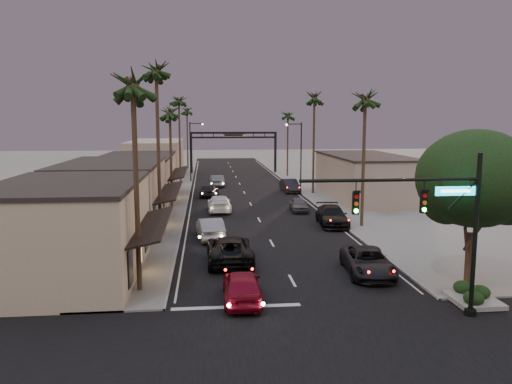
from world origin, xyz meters
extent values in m
plane|color=slate|center=(0.00, 40.00, 0.00)|extent=(200.00, 200.00, 0.00)
cube|color=black|center=(0.00, 45.00, 0.00)|extent=(14.00, 120.00, 0.02)
cube|color=black|center=(0.00, 0.00, 0.00)|extent=(80.00, 12.00, 0.02)
cube|color=slate|center=(-9.50, 52.00, 0.06)|extent=(5.00, 92.00, 0.12)
cube|color=slate|center=(9.50, 52.00, 0.06)|extent=(5.00, 92.00, 0.12)
cube|color=tan|center=(-13.00, 12.00, 2.75)|extent=(8.00, 12.00, 5.50)
cube|color=gray|center=(-13.00, 26.00, 2.75)|extent=(8.00, 14.00, 5.50)
cube|color=tan|center=(-13.00, 42.00, 2.50)|extent=(8.00, 16.00, 5.00)
cube|color=gray|center=(-13.00, 65.00, 3.00)|extent=(8.00, 20.00, 6.00)
cube|color=gray|center=(14.00, 40.00, 2.50)|extent=(8.00, 18.00, 5.00)
cylinder|color=black|center=(7.60, 4.00, 3.90)|extent=(0.22, 0.22, 7.80)
cylinder|color=black|center=(3.40, 4.00, 6.60)|extent=(8.40, 0.16, 0.16)
cube|color=black|center=(1.80, 4.00, 5.55)|extent=(0.28, 0.22, 1.00)
cube|color=black|center=(5.00, 4.00, 5.55)|extent=(0.28, 0.22, 1.00)
cube|color=#0DA5CF|center=(6.50, 4.00, 6.05)|extent=(1.90, 0.08, 0.42)
cylinder|color=#38281C|center=(9.40, 7.50, 1.60)|extent=(0.52, 0.52, 3.20)
ellipsoid|color=black|center=(9.40, 7.50, 6.20)|extent=(6.20, 6.20, 5.20)
sphere|color=black|center=(10.80, 6.70, 5.40)|extent=(3.20, 3.20, 3.20)
sphere|color=black|center=(8.20, 8.10, 5.00)|extent=(2.80, 2.80, 2.80)
cube|color=gray|center=(8.60, 5.50, 0.00)|extent=(2.20, 2.60, 0.24)
cube|color=black|center=(-7.40, 70.00, 3.50)|extent=(0.40, 0.40, 7.00)
cube|color=black|center=(7.40, 70.00, 3.50)|extent=(0.40, 0.40, 7.00)
cube|color=black|center=(0.00, 70.00, 7.10)|extent=(15.20, 0.35, 0.35)
cube|color=black|center=(0.00, 70.00, 6.30)|extent=(15.20, 0.30, 0.30)
cube|color=beige|center=(0.00, 69.98, 6.70)|extent=(4.20, 0.12, 1.00)
cylinder|color=black|center=(7.20, 45.00, 4.50)|extent=(0.16, 0.16, 9.00)
cylinder|color=black|center=(6.20, 45.00, 8.80)|extent=(2.00, 0.12, 0.12)
sphere|color=#FFD899|center=(5.30, 45.00, 8.70)|extent=(0.30, 0.30, 0.30)
cylinder|color=black|center=(-7.20, 58.00, 4.50)|extent=(0.16, 0.16, 9.00)
cylinder|color=black|center=(-6.20, 58.00, 8.80)|extent=(2.00, 0.12, 0.12)
sphere|color=#FFD899|center=(-5.30, 58.00, 8.70)|extent=(0.30, 0.30, 0.30)
cylinder|color=#38281C|center=(-8.60, 9.00, 5.50)|extent=(0.28, 0.28, 11.00)
sphere|color=black|center=(-8.60, 9.00, 11.60)|extent=(3.20, 3.20, 3.20)
cylinder|color=#38281C|center=(-8.60, 22.00, 6.50)|extent=(0.28, 0.28, 13.00)
sphere|color=black|center=(-8.60, 22.00, 13.60)|extent=(3.20, 3.20, 3.20)
cylinder|color=#38281C|center=(-8.60, 36.00, 5.00)|extent=(0.28, 0.28, 10.00)
sphere|color=black|center=(-8.60, 36.00, 10.60)|extent=(3.20, 3.20, 3.20)
cylinder|color=#38281C|center=(-8.60, 55.00, 6.00)|extent=(0.28, 0.28, 12.00)
sphere|color=black|center=(-8.60, 55.00, 12.60)|extent=(3.20, 3.20, 3.20)
cylinder|color=#38281C|center=(8.60, 24.00, 5.50)|extent=(0.28, 0.28, 11.00)
sphere|color=black|center=(8.60, 24.00, 11.60)|extent=(3.20, 3.20, 3.20)
cylinder|color=#38281C|center=(8.60, 44.00, 6.00)|extent=(0.28, 0.28, 12.00)
sphere|color=black|center=(8.60, 44.00, 12.60)|extent=(3.20, 3.20, 3.20)
cylinder|color=#38281C|center=(8.60, 64.00, 5.00)|extent=(0.28, 0.28, 10.00)
sphere|color=black|center=(8.60, 64.00, 10.60)|extent=(3.20, 3.20, 3.20)
cylinder|color=#38281C|center=(-8.30, 78.00, 5.50)|extent=(0.28, 0.28, 11.00)
sphere|color=black|center=(-8.30, 78.00, 11.60)|extent=(3.20, 3.20, 3.20)
imported|color=maroon|center=(-3.15, 7.00, 0.83)|extent=(2.04, 4.89, 1.66)
imported|color=black|center=(-3.45, 14.28, 0.87)|extent=(2.91, 6.28, 1.74)
imported|color=gray|center=(-4.64, 20.89, 0.85)|extent=(2.36, 5.31, 1.69)
imported|color=silver|center=(-3.59, 32.86, 0.82)|extent=(2.39, 5.71, 1.65)
imported|color=black|center=(-4.57, 43.03, 0.84)|extent=(2.63, 5.13, 1.67)
imported|color=#57575D|center=(-3.39, 52.15, 0.81)|extent=(2.09, 5.04, 1.62)
imported|color=black|center=(4.77, 10.78, 0.79)|extent=(3.11, 5.87, 1.57)
imported|color=black|center=(6.20, 24.99, 0.85)|extent=(2.84, 6.06, 1.71)
imported|color=#4C4C51|center=(4.51, 32.08, 0.71)|extent=(1.85, 4.22, 1.41)
imported|color=black|center=(5.93, 45.73, 0.85)|extent=(2.14, 5.25, 1.69)
camera|label=1|loc=(-4.92, -17.66, 9.28)|focal=35.00mm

